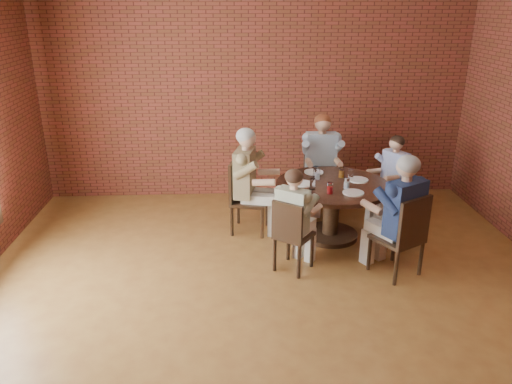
{
  "coord_description": "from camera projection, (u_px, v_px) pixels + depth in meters",
  "views": [
    {
      "loc": [
        -0.4,
        -4.1,
        2.92
      ],
      "look_at": [
        -0.13,
        1.0,
        0.97
      ],
      "focal_mm": 35.0,
      "sensor_mm": 36.0,
      "label": 1
    }
  ],
  "objects": [
    {
      "name": "floor",
      "position": [
        274.0,
        320.0,
        4.89
      ],
      "size": [
        7.0,
        7.0,
        0.0
      ],
      "primitive_type": "plane",
      "color": "olive",
      "rests_on": "ground"
    },
    {
      "name": "wall_back",
      "position": [
        255.0,
        88.0,
        7.55
      ],
      "size": [
        7.0,
        0.0,
        7.0
      ],
      "primitive_type": "plane",
      "rotation": [
        1.57,
        0.0,
        0.0
      ],
      "color": "maroon",
      "rests_on": "ground"
    },
    {
      "name": "dining_table",
      "position": [
        332.0,
        200.0,
        6.44
      ],
      "size": [
        1.45,
        1.45,
        0.75
      ],
      "color": "#311E10",
      "rests_on": "floor"
    },
    {
      "name": "chair_a",
      "position": [
        394.0,
        187.0,
        7.01
      ],
      "size": [
        0.51,
        0.51,
        0.88
      ],
      "rotation": [
        0.0,
        0.0,
        -1.08
      ],
      "color": "#311E10",
      "rests_on": "floor"
    },
    {
      "name": "diner_a",
      "position": [
        391.0,
        179.0,
        6.93
      ],
      "size": [
        0.72,
        0.68,
        1.23
      ],
      "primitive_type": null,
      "rotation": [
        0.0,
        0.0,
        -1.08
      ],
      "color": "#3A4C97",
      "rests_on": "floor"
    },
    {
      "name": "chair_b",
      "position": [
        320.0,
        172.0,
        7.48
      ],
      "size": [
        0.48,
        0.48,
        0.98
      ],
      "rotation": [
        0.0,
        0.0,
        -0.03
      ],
      "color": "#311E10",
      "rests_on": "floor"
    },
    {
      "name": "diner_b",
      "position": [
        321.0,
        163.0,
        7.32
      ],
      "size": [
        0.6,
        0.73,
        1.42
      ],
      "primitive_type": null,
      "rotation": [
        0.0,
        0.0,
        -0.03
      ],
      "color": "#98B1C2",
      "rests_on": "floor"
    },
    {
      "name": "chair_c",
      "position": [
        243.0,
        194.0,
        6.64
      ],
      "size": [
        0.56,
        0.56,
        0.98
      ],
      "rotation": [
        0.0,
        0.0,
        1.34
      ],
      "color": "#311E10",
      "rests_on": "floor"
    },
    {
      "name": "diner_c",
      "position": [
        250.0,
        181.0,
        6.56
      ],
      "size": [
        0.83,
        0.73,
        1.42
      ],
      "primitive_type": null,
      "rotation": [
        0.0,
        0.0,
        1.34
      ],
      "color": "brown",
      "rests_on": "floor"
    },
    {
      "name": "chair_d",
      "position": [
        291.0,
        233.0,
        5.62
      ],
      "size": [
        0.53,
        0.53,
        0.88
      ],
      "rotation": [
        0.0,
        0.0,
        2.51
      ],
      "color": "#311E10",
      "rests_on": "floor"
    },
    {
      "name": "diner_d",
      "position": [
        294.0,
        220.0,
        5.62
      ],
      "size": [
        0.71,
        0.74,
        1.23
      ],
      "primitive_type": null,
      "rotation": [
        0.0,
        0.0,
        2.51
      ],
      "color": "#BEAC95",
      "rests_on": "floor"
    },
    {
      "name": "chair_e",
      "position": [
        404.0,
        234.0,
        5.5
      ],
      "size": [
        0.63,
        0.63,
        0.98
      ],
      "rotation": [
        0.0,
        0.0,
        3.66
      ],
      "color": "#311E10",
      "rests_on": "floor"
    },
    {
      "name": "diner_e",
      "position": [
        399.0,
        216.0,
        5.51
      ],
      "size": [
        0.85,
        0.9,
        1.41
      ],
      "primitive_type": null,
      "rotation": [
        0.0,
        0.0,
        3.66
      ],
      "color": "#172242",
      "rests_on": "floor"
    },
    {
      "name": "plate_a",
      "position": [
        358.0,
        180.0,
        6.48
      ],
      "size": [
        0.26,
        0.26,
        0.01
      ],
      "primitive_type": "cylinder",
      "color": "white",
      "rests_on": "dining_table"
    },
    {
      "name": "plate_b",
      "position": [
        314.0,
        172.0,
        6.77
      ],
      "size": [
        0.26,
        0.26,
        0.01
      ],
      "primitive_type": "cylinder",
      "color": "white",
      "rests_on": "dining_table"
    },
    {
      "name": "plate_c",
      "position": [
        303.0,
        184.0,
        6.34
      ],
      "size": [
        0.26,
        0.26,
        0.01
      ],
      "primitive_type": "cylinder",
      "color": "white",
      "rests_on": "dining_table"
    },
    {
      "name": "plate_d",
      "position": [
        353.0,
        193.0,
        6.04
      ],
      "size": [
        0.26,
        0.26,
        0.01
      ],
      "primitive_type": "cylinder",
      "color": "white",
      "rests_on": "dining_table"
    },
    {
      "name": "glass_a",
      "position": [
        351.0,
        174.0,
        6.49
      ],
      "size": [
        0.07,
        0.07,
        0.14
      ],
      "primitive_type": "cylinder",
      "color": "white",
      "rests_on": "dining_table"
    },
    {
      "name": "glass_b",
      "position": [
        342.0,
        172.0,
        6.56
      ],
      "size": [
        0.07,
        0.07,
        0.14
      ],
      "primitive_type": "cylinder",
      "color": "white",
      "rests_on": "dining_table"
    },
    {
      "name": "glass_c",
      "position": [
        316.0,
        172.0,
        6.6
      ],
      "size": [
        0.07,
        0.07,
        0.14
      ],
      "primitive_type": "cylinder",
      "color": "white",
      "rests_on": "dining_table"
    },
    {
      "name": "glass_d",
      "position": [
        317.0,
        174.0,
        6.5
      ],
      "size": [
        0.07,
        0.07,
        0.14
      ],
      "primitive_type": "cylinder",
      "color": "white",
      "rests_on": "dining_table"
    },
    {
      "name": "glass_e",
      "position": [
        312.0,
        184.0,
        6.14
      ],
      "size": [
        0.07,
        0.07,
        0.14
      ],
      "primitive_type": "cylinder",
      "color": "white",
      "rests_on": "dining_table"
    },
    {
      "name": "glass_f",
      "position": [
        330.0,
        188.0,
        6.01
      ],
      "size": [
        0.07,
        0.07,
        0.14
      ],
      "primitive_type": "cylinder",
      "color": "white",
      "rests_on": "dining_table"
    },
    {
      "name": "glass_g",
      "position": [
        347.0,
        183.0,
        6.17
      ],
      "size": [
        0.07,
        0.07,
        0.14
      ],
      "primitive_type": "cylinder",
      "color": "white",
      "rests_on": "dining_table"
    },
    {
      "name": "smartphone",
      "position": [
        359.0,
        192.0,
        6.07
      ],
      "size": [
        0.07,
        0.14,
        0.01
      ],
      "primitive_type": "cube",
      "rotation": [
        0.0,
        0.0,
        0.03
      ],
      "color": "black",
      "rests_on": "dining_table"
    }
  ]
}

